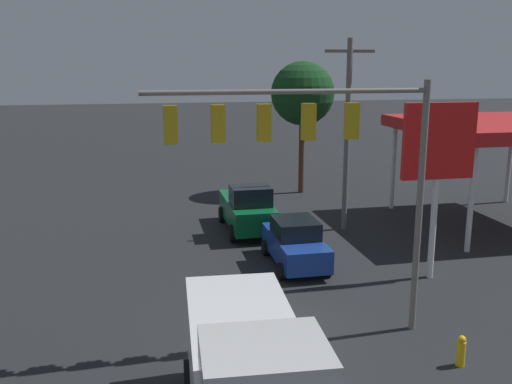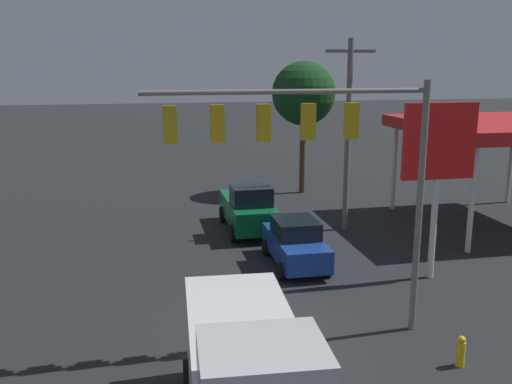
{
  "view_description": "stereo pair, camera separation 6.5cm",
  "coord_description": "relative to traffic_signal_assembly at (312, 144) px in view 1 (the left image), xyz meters",
  "views": [
    {
      "loc": [
        3.76,
        16.16,
        8.09
      ],
      "look_at": [
        0.0,
        -2.0,
        3.84
      ],
      "focal_mm": 40.0,
      "sensor_mm": 36.0,
      "label": 1
    },
    {
      "loc": [
        3.7,
        16.17,
        8.09
      ],
      "look_at": [
        0.0,
        -2.0,
        3.84
      ],
      "focal_mm": 40.0,
      "sensor_mm": 36.0,
      "label": 2
    }
  ],
  "objects": [
    {
      "name": "ground_plane",
      "position": [
        0.94,
        -1.14,
        -5.87
      ],
      "size": [
        200.0,
        200.0,
        0.0
      ],
      "primitive_type": "plane",
      "color": "black"
    },
    {
      "name": "street_tree",
      "position": [
        -5.23,
        -18.89,
        0.29
      ],
      "size": [
        3.89,
        3.89,
        8.14
      ],
      "color": "#4C331E",
      "rests_on": "ground"
    },
    {
      "name": "sedan_far",
      "position": [
        -1.3,
        -6.17,
        -4.92
      ],
      "size": [
        2.07,
        4.41,
        1.93
      ],
      "rotation": [
        0.0,
        0.0,
        1.57
      ],
      "color": "navy",
      "rests_on": "ground"
    },
    {
      "name": "fire_hydrant",
      "position": [
        -3.61,
        2.35,
        -5.43
      ],
      "size": [
        0.24,
        0.24,
        0.88
      ],
      "color": "gold",
      "rests_on": "ground"
    },
    {
      "name": "delivery_truck",
      "position": [
        2.73,
        4.8,
        -4.17
      ],
      "size": [
        2.85,
        6.92,
        3.58
      ],
      "rotation": [
        0.0,
        0.0,
        1.52
      ],
      "color": "silver",
      "rests_on": "ground"
    },
    {
      "name": "gas_station_canopy",
      "position": [
        -12.73,
        -10.14,
        -0.97
      ],
      "size": [
        8.44,
        8.94,
        5.26
      ],
      "color": "red",
      "rests_on": "ground"
    },
    {
      "name": "traffic_signal_assembly",
      "position": [
        0.0,
        0.0,
        0.0
      ],
      "size": [
        8.1,
        0.43,
        7.6
      ],
      "color": "slate",
      "rests_on": "ground"
    },
    {
      "name": "pickup_parked",
      "position": [
        -0.32,
        -11.25,
        -4.76
      ],
      "size": [
        2.27,
        5.2,
        2.4
      ],
      "rotation": [
        0.0,
        0.0,
        1.57
      ],
      "color": "#0C592D",
      "rests_on": "ground"
    },
    {
      "name": "utility_pole",
      "position": [
        -5.05,
        -10.64,
        -1.01
      ],
      "size": [
        2.4,
        0.26,
        9.16
      ],
      "color": "slate",
      "rests_on": "ground"
    },
    {
      "name": "price_sign",
      "position": [
        -6.02,
        -3.83,
        -0.93
      ],
      "size": [
        2.81,
        0.27,
        6.66
      ],
      "color": "silver",
      "rests_on": "ground"
    }
  ]
}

